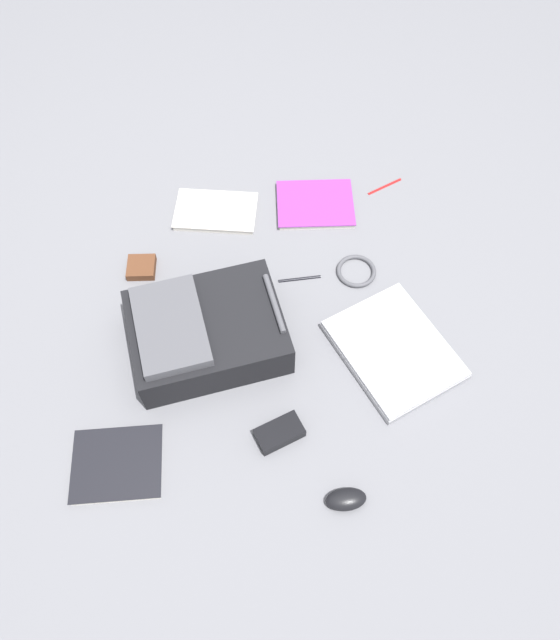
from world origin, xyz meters
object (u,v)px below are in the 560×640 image
object	(u,v)px
power_brick	(279,433)
pen_black	(385,186)
book_comic	(216,212)
earbud_pouch	(141,267)
pen_blue	(300,278)
backpack	(204,330)
laptop	(394,350)
book_manual	(117,464)
book_blue	(315,204)
computer_mouse	(346,499)
cable_coil	(356,271)

from	to	relation	value
power_brick	pen_black	size ratio (longest dim) A/B	0.92
book_comic	earbud_pouch	xyz separation A→B (m)	(0.16, -0.27, 0.00)
book_comic	pen_blue	size ratio (longest dim) A/B	2.33
backpack	power_brick	bearing A→B (deg)	21.25
laptop	earbud_pouch	xyz separation A→B (m)	(-0.48, -0.65, -0.00)
book_manual	pen_black	size ratio (longest dim) A/B	1.95
book_blue	earbud_pouch	xyz separation A→B (m)	(0.10, -0.59, 0.00)
earbud_pouch	book_blue	bearing A→B (deg)	99.78
earbud_pouch	book_manual	bearing A→B (deg)	-14.56
pen_blue	earbud_pouch	size ratio (longest dim) A/B	1.55
book_blue	book_comic	bearing A→B (deg)	-100.07
earbud_pouch	laptop	bearing A→B (deg)	53.50
power_brick	pen_black	bearing A→B (deg)	142.47
laptop	pen_black	world-z (taller)	laptop
backpack	pen_blue	bearing A→B (deg)	113.53
computer_mouse	backpack	bearing A→B (deg)	-147.85
book_blue	cable_coil	size ratio (longest dim) A/B	2.37
book_comic	pen_blue	xyz separation A→B (m)	(0.32, 0.19, -0.01)
computer_mouse	pen_blue	world-z (taller)	computer_mouse
book_comic	power_brick	xyz separation A→B (m)	(0.79, -0.00, 0.01)
power_brick	earbud_pouch	bearing A→B (deg)	-157.02
book_manual	computer_mouse	world-z (taller)	computer_mouse
computer_mouse	power_brick	bearing A→B (deg)	-143.67
book_manual	power_brick	size ratio (longest dim) A/B	2.13
book_blue	earbud_pouch	bearing A→B (deg)	-80.22
book_comic	laptop	bearing A→B (deg)	30.56
computer_mouse	power_brick	xyz separation A→B (m)	(-0.21, -0.11, 0.00)
book_blue	pen_blue	bearing A→B (deg)	-26.40
power_brick	earbud_pouch	world-z (taller)	power_brick
backpack	computer_mouse	size ratio (longest dim) A/B	4.06
pen_black	earbud_pouch	distance (m)	0.85
pen_blue	power_brick	bearing A→B (deg)	-22.52
book_blue	pen_black	bearing A→B (deg)	94.56
book_blue	pen_black	world-z (taller)	book_blue
backpack	laptop	distance (m)	0.54
book_comic	power_brick	size ratio (longest dim) A/B	2.47
backpack	cable_coil	world-z (taller)	backpack
pen_blue	book_manual	bearing A→B (deg)	-54.81
book_blue	pen_black	distance (m)	0.25
backpack	computer_mouse	distance (m)	0.59
cable_coil	earbud_pouch	xyz separation A→B (m)	(-0.19, -0.64, 0.01)
earbud_pouch	pen_black	bearing A→B (deg)	98.23
cable_coil	power_brick	world-z (taller)	power_brick
computer_mouse	book_comic	bearing A→B (deg)	-165.63
laptop	book_comic	world-z (taller)	laptop
backpack	pen_blue	distance (m)	0.36
cable_coil	pen_black	distance (m)	0.37
cable_coil	pen_black	xyz separation A→B (m)	(-0.31, 0.21, -0.00)
laptop	computer_mouse	distance (m)	0.45
power_brick	pen_blue	distance (m)	0.51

